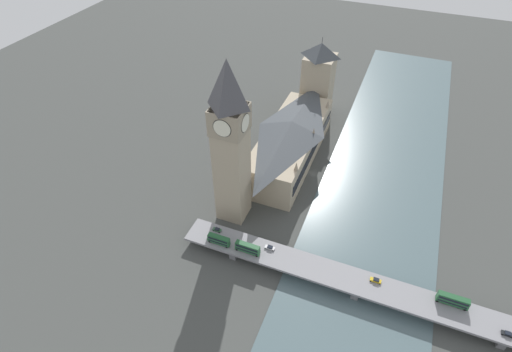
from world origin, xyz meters
TOP-DOWN VIEW (x-y plane):
  - ground_plane at (0.00, 0.00)m, footprint 600.00×600.00m
  - river_water at (-37.33, 0.00)m, footprint 62.65×360.00m
  - parliament_hall at (16.56, -8.00)m, footprint 27.58×82.62m
  - clock_tower at (28.89, 44.02)m, footprint 14.67×14.67m
  - victoria_tower at (16.62, -62.52)m, footprint 18.43×18.43m
  - road_bridge at (-37.33, 65.39)m, footprint 157.30×13.33m
  - double_decker_bus_lead at (-73.20, 62.06)m, footprint 12.00×2.61m
  - double_decker_bus_mid at (11.26, 68.26)m, footprint 11.32×2.53m
  - double_decker_bus_rear at (25.04, 68.74)m, footprint 10.41×2.47m
  - car_northbound_mid at (-92.84, 67.91)m, footprint 3.97×1.77m
  - car_northbound_tail at (2.75, 62.98)m, footprint 4.47×1.84m
  - car_southbound_lead at (-43.85, 62.65)m, footprint 4.54×1.86m
  - car_southbound_mid at (29.22, 62.29)m, footprint 4.01×1.79m

SIDE VIEW (x-z plane):
  - ground_plane at x=0.00m, z-range 0.00..0.00m
  - river_water at x=-37.33m, z-range 0.00..0.30m
  - road_bridge at x=-37.33m, z-range 1.76..7.32m
  - car_northbound_mid at x=-92.84m, z-range 5.56..6.96m
  - car_northbound_tail at x=2.75m, z-range 5.54..7.01m
  - car_southbound_mid at x=29.22m, z-range 5.56..7.03m
  - car_southbound_lead at x=-43.85m, z-range 5.55..7.07m
  - double_decker_bus_rear at x=25.04m, z-range 5.80..10.52m
  - double_decker_bus_lead at x=-73.20m, z-range 5.81..10.73m
  - double_decker_bus_mid at x=11.26m, z-range 5.81..10.79m
  - parliament_hall at x=16.56m, z-range -0.09..26.03m
  - victoria_tower at x=16.62m, z-range -2.00..50.81m
  - clock_tower at x=28.89m, z-range 2.50..85.36m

